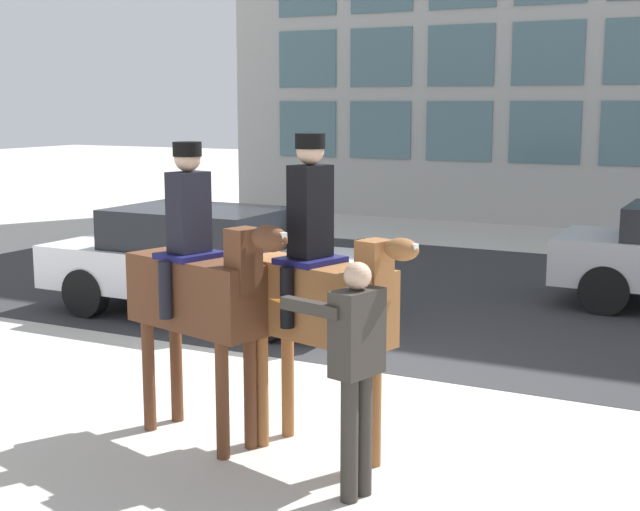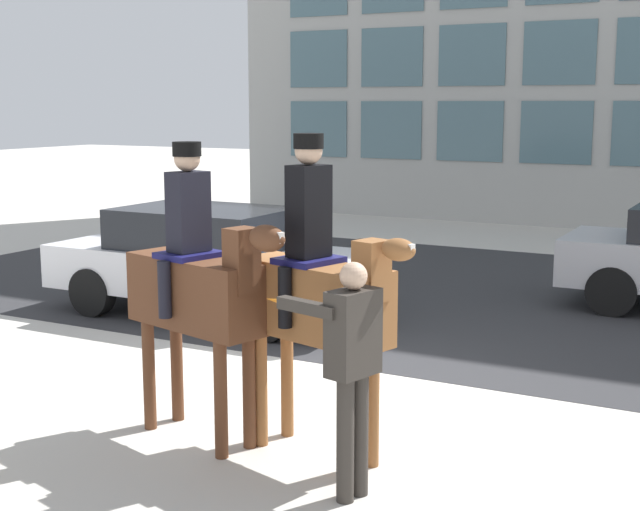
{
  "view_description": "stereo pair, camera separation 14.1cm",
  "coord_description": "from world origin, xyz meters",
  "px_view_note": "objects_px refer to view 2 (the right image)",
  "views": [
    {
      "loc": [
        3.76,
        -8.02,
        2.87
      ],
      "look_at": [
        0.25,
        -1.13,
        1.54
      ],
      "focal_mm": 50.0,
      "sensor_mm": 36.0,
      "label": 1
    },
    {
      "loc": [
        3.88,
        -7.96,
        2.87
      ],
      "look_at": [
        0.25,
        -1.13,
        1.54
      ],
      "focal_mm": 50.0,
      "sensor_mm": 36.0,
      "label": 2
    }
  ],
  "objects_px": {
    "mounted_horse_lead": "(198,286)",
    "street_car_near_lane": "(210,259)",
    "mounted_horse_companion": "(317,293)",
    "pedestrian_bystander": "(351,361)"
  },
  "relations": [
    {
      "from": "mounted_horse_lead",
      "to": "street_car_near_lane",
      "type": "height_order",
      "value": "mounted_horse_lead"
    },
    {
      "from": "mounted_horse_companion",
      "to": "pedestrian_bystander",
      "type": "bearing_deg",
      "value": -29.23
    },
    {
      "from": "mounted_horse_companion",
      "to": "street_car_near_lane",
      "type": "bearing_deg",
      "value": 150.14
    },
    {
      "from": "mounted_horse_lead",
      "to": "street_car_near_lane",
      "type": "distance_m",
      "value": 4.68
    },
    {
      "from": "mounted_horse_lead",
      "to": "pedestrian_bystander",
      "type": "distance_m",
      "value": 1.74
    },
    {
      "from": "mounted_horse_companion",
      "to": "street_car_near_lane",
      "type": "height_order",
      "value": "mounted_horse_companion"
    },
    {
      "from": "mounted_horse_lead",
      "to": "pedestrian_bystander",
      "type": "relative_size",
      "value": 1.45
    },
    {
      "from": "mounted_horse_lead",
      "to": "mounted_horse_companion",
      "type": "xyz_separation_m",
      "value": [
        1.07,
        0.14,
        0.02
      ]
    },
    {
      "from": "mounted_horse_companion",
      "to": "pedestrian_bystander",
      "type": "xyz_separation_m",
      "value": [
        0.59,
        -0.58,
        -0.33
      ]
    },
    {
      "from": "mounted_horse_lead",
      "to": "street_car_near_lane",
      "type": "xyz_separation_m",
      "value": [
        -2.6,
        3.85,
        -0.59
      ]
    }
  ]
}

